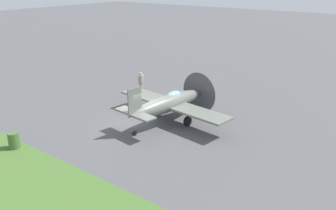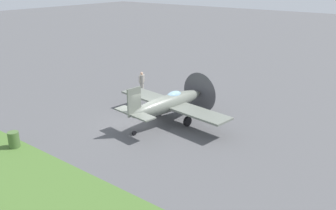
% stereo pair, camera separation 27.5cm
% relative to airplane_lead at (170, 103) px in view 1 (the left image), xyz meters
% --- Properties ---
extents(ground_plane, '(160.00, 160.00, 0.00)m').
position_rel_airplane_lead_xyz_m(ground_plane, '(-1.16, -1.79, -1.28)').
color(ground_plane, '#515154').
extents(airplane_lead, '(8.61, 6.84, 3.05)m').
position_rel_airplane_lead_xyz_m(airplane_lead, '(0.00, 0.00, 0.00)').
color(airplane_lead, slate).
rests_on(airplane_lead, ground).
extents(ground_crew_chief, '(0.38, 0.63, 1.73)m').
position_rel_airplane_lead_xyz_m(ground_crew_chief, '(-5.37, 3.37, -0.37)').
color(ground_crew_chief, '#9E998E').
rests_on(ground_crew_chief, ground).
extents(fuel_drum, '(0.60, 0.60, 0.90)m').
position_rel_airplane_lead_xyz_m(fuel_drum, '(-4.51, -8.11, -0.83)').
color(fuel_drum, '#476633').
rests_on(fuel_drum, ground).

